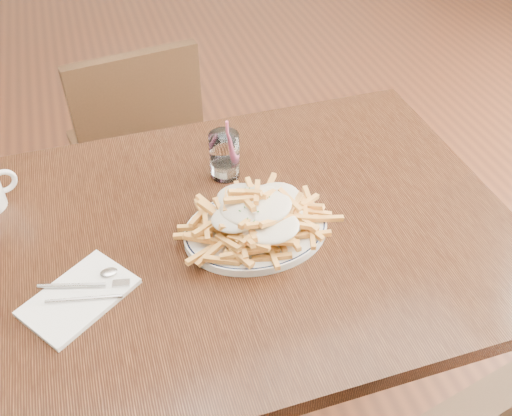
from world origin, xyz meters
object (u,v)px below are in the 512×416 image
object	(u,v)px
fries_plate	(256,230)
chair_far	(138,144)
loaded_fries	(256,211)
water_glass	(225,158)
table	(222,258)

from	to	relation	value
fries_plate	chair_far	bearing A→B (deg)	101.23
chair_far	loaded_fries	world-z (taller)	loaded_fries
loaded_fries	water_glass	size ratio (longest dim) A/B	1.84
table	chair_far	world-z (taller)	chair_far
chair_far	loaded_fries	bearing A→B (deg)	-78.77
loaded_fries	table	bearing A→B (deg)	158.33
chair_far	loaded_fries	distance (m)	0.87
fries_plate	water_glass	size ratio (longest dim) A/B	2.42
loaded_fries	water_glass	bearing A→B (deg)	92.32
fries_plate	loaded_fries	xyz separation A→B (m)	(-0.00, -0.00, 0.05)
water_glass	fries_plate	bearing A→B (deg)	-87.68
table	fries_plate	size ratio (longest dim) A/B	3.41
fries_plate	loaded_fries	bearing A→B (deg)	-123.69
table	water_glass	world-z (taller)	water_glass
table	fries_plate	distance (m)	0.11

